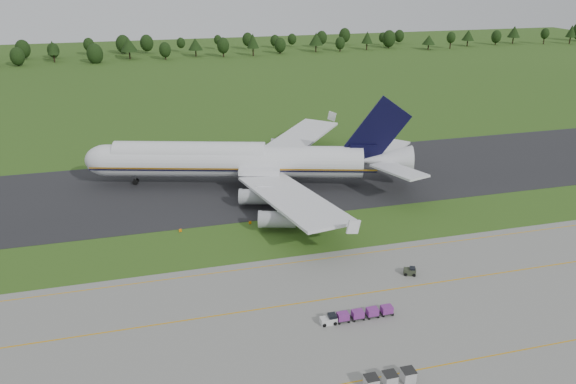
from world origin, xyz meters
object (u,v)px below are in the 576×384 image
object	(u,v)px
baggage_train	(356,315)
edge_markers	(216,227)
aircraft	(240,160)
utility_cart	(410,272)
uld_row	(390,379)

from	to	relation	value
baggage_train	edge_markers	world-z (taller)	baggage_train
aircraft	utility_cart	bearing A→B (deg)	-67.42
edge_markers	baggage_train	bearing A→B (deg)	-66.67
aircraft	edge_markers	world-z (taller)	aircraft
utility_cart	edge_markers	world-z (taller)	utility_cart
uld_row	edge_markers	world-z (taller)	uld_row
aircraft	uld_row	world-z (taller)	aircraft
utility_cart	baggage_train	bearing A→B (deg)	-144.27
uld_row	baggage_train	bearing A→B (deg)	85.98
aircraft	uld_row	size ratio (longest dim) A/B	11.63
utility_cart	edge_markers	bearing A→B (deg)	137.63
aircraft	edge_markers	size ratio (longest dim) A/B	5.35
utility_cart	edge_markers	distance (m)	37.87
edge_markers	utility_cart	bearing A→B (deg)	-42.37
aircraft	utility_cart	xyz separation A→B (m)	(19.25, -46.31, -5.39)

